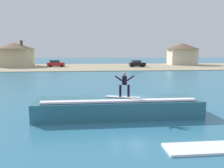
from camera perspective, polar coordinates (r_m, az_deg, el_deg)
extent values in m
plane|color=teal|center=(16.92, 3.95, -6.73)|extent=(260.00, 260.00, 0.00)
cube|color=#2E677B|center=(15.75, 1.44, -5.72)|extent=(10.89, 2.98, 1.13)
cube|color=#2E677B|center=(15.25, 1.63, -3.77)|extent=(9.26, 1.34, 0.13)
cube|color=white|center=(14.67, 1.93, -4.16)|extent=(9.80, 0.54, 0.12)
cube|color=white|center=(15.42, 2.62, -3.22)|extent=(2.27, 1.27, 0.06)
cube|color=black|center=(15.41, 2.62, -3.12)|extent=(1.95, 0.81, 0.01)
cylinder|color=black|center=(15.29, 2.04, -1.68)|extent=(0.16, 0.16, 0.80)
cylinder|color=black|center=(15.37, 4.06, -1.64)|extent=(0.16, 0.16, 0.80)
cylinder|color=black|center=(15.22, 3.07, 0.89)|extent=(0.32, 0.32, 0.58)
sphere|color=tan|center=(15.17, 3.09, 2.54)|extent=(0.24, 0.24, 0.24)
cylinder|color=black|center=(15.15, 1.63, 1.37)|extent=(0.51, 0.10, 0.39)
cylinder|color=black|center=(15.27, 4.51, 1.41)|extent=(0.51, 0.10, 0.39)
cube|color=tan|center=(62.66, -3.31, 4.23)|extent=(120.00, 26.75, 0.12)
cube|color=red|center=(63.83, -13.50, 4.73)|extent=(4.49, 1.95, 0.90)
cube|color=#262D38|center=(63.84, -13.82, 5.41)|extent=(2.47, 1.75, 0.64)
cylinder|color=black|center=(64.70, -12.08, 4.42)|extent=(0.64, 0.22, 0.64)
cylinder|color=black|center=(62.67, -12.28, 4.30)|extent=(0.64, 0.22, 0.64)
cylinder|color=black|center=(65.08, -14.64, 4.36)|extent=(0.64, 0.22, 0.64)
cylinder|color=black|center=(63.06, -14.92, 4.23)|extent=(0.64, 0.22, 0.64)
cube|color=black|center=(62.01, 6.20, 4.81)|extent=(4.20, 1.80, 0.90)
cube|color=#262D38|center=(61.91, 5.93, 5.53)|extent=(2.31, 1.62, 0.64)
cylinder|color=black|center=(63.26, 7.23, 4.45)|extent=(0.64, 0.22, 0.64)
cylinder|color=black|center=(61.42, 7.63, 4.34)|extent=(0.64, 0.22, 0.64)
cylinder|color=black|center=(62.70, 4.79, 4.46)|extent=(0.64, 0.22, 0.64)
cylinder|color=black|center=(60.84, 5.12, 4.34)|extent=(0.64, 0.22, 0.64)
cube|color=beige|center=(69.47, -22.77, 5.95)|extent=(9.21, 6.97, 4.86)
cone|color=brown|center=(69.45, -22.92, 8.65)|extent=(11.42, 11.42, 1.69)
cube|color=brown|center=(67.83, -21.31, 9.19)|extent=(0.60, 0.60, 1.80)
cube|color=beige|center=(74.65, 16.80, 6.36)|extent=(8.01, 5.04, 4.87)
cone|color=brown|center=(74.64, 16.90, 8.89)|extent=(9.93, 9.93, 1.74)
cube|color=white|center=(11.63, 23.21, -14.17)|extent=(4.22, 1.30, 0.10)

